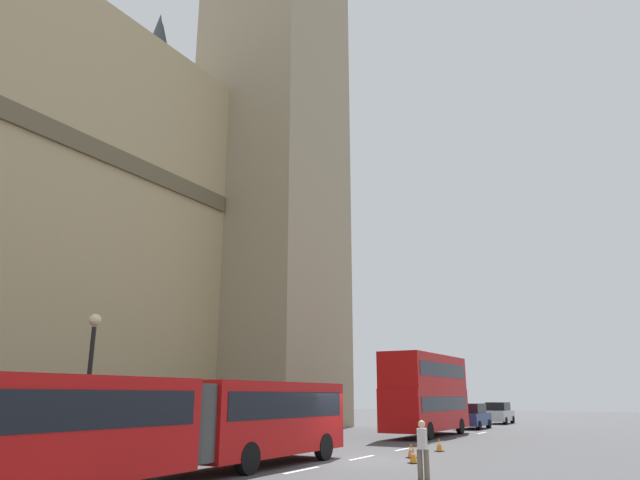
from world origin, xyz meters
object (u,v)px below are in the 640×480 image
Objects in this scene: sedan_lead at (472,416)px; traffic_cone_west at (413,455)px; traffic_cone_east at (439,445)px; street_lamp at (89,377)px; pedestrian_near_cones at (423,447)px; articulated_bus at (179,419)px; sedan_trailing at (499,413)px; traffic_cone_middle at (411,450)px; double_decker_bus at (426,391)px.

traffic_cone_west is (-23.85, -4.38, -0.63)m from sedan_lead.
traffic_cone_west and traffic_cone_east have the same top height.
street_lamp is 3.12× the size of pedestrian_near_cones.
sedan_lead is 7.59× the size of traffic_cone_west.
pedestrian_near_cones is (3.83, -6.31, -0.83)m from articulated_bus.
sedan_trailing is 0.83× the size of street_lamp.
sedan_lead is at bearing 9.28° from traffic_cone_middle.
sedan_lead is 24.26m from traffic_cone_west.
street_lamp is (-12.51, 8.32, 2.77)m from traffic_cone_east.
articulated_bus is 3.78× the size of sedan_lead.
traffic_cone_west is at bearing -156.11° from traffic_cone_middle.
traffic_cone_middle is (1.72, 0.76, 0.00)m from traffic_cone_west.
traffic_cone_middle is 12.71m from street_lamp.
sedan_lead is 7.59× the size of traffic_cone_east.
sedan_trailing is 7.59× the size of traffic_cone_east.
sedan_lead is 22.43m from traffic_cone_middle.
articulated_bus is 3.78× the size of sedan_trailing.
traffic_cone_middle is 6.23m from pedestrian_near_cones.
sedan_trailing is 37.55m from pedestrian_near_cones.
sedan_lead and sedan_trailing have the same top height.
traffic_cone_middle is 3.23m from traffic_cone_east.
articulated_bus is 10.27m from traffic_cone_middle.
sedan_trailing is at bearing 9.78° from pedestrian_near_cones.
double_decker_bus is 19.03m from sedan_trailing.
sedan_trailing is 7.59× the size of traffic_cone_west.
traffic_cone_middle and traffic_cone_east have the same top height.
traffic_cone_east is 0.11× the size of street_lamp.
double_decker_bus is at bearing -179.81° from sedan_trailing.
double_decker_bus is 10.26m from traffic_cone_east.
articulated_bus is at bearing 163.27° from traffic_cone_east.
pedestrian_near_cones is (-5.63, -2.59, 0.63)m from traffic_cone_middle.
street_lamp reaches higher than traffic_cone_east.
articulated_bus is 3.16× the size of street_lamp.
double_decker_bus reaches higher than sedan_trailing.
sedan_trailing is at bearing 7.82° from traffic_cone_west.
street_lamp is 11.62m from pedestrian_near_cones.
articulated_bus is at bearing -179.99° from double_decker_bus.
articulated_bus is 28.69× the size of traffic_cone_middle.
street_lamp reaches higher than pedestrian_near_cones.
pedestrian_near_cones is (-27.76, -6.21, -0.00)m from sedan_lead.
sedan_lead is 0.83× the size of street_lamp.
double_decker_bus reaches higher than traffic_cone_east.
street_lamp is (-7.56, 8.99, 2.77)m from traffic_cone_west.
traffic_cone_middle is at bearing -173.12° from sedan_trailing.
traffic_cone_west is 4.99m from traffic_cone_east.
sedan_lead is 1.00× the size of sedan_trailing.
sedan_trailing reaches higher than pedestrian_near_cones.
traffic_cone_east is at bearing -16.73° from articulated_bus.
articulated_bus is 13.33m from traffic_cone_east.
sedan_trailing is 28.42m from traffic_cone_east.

